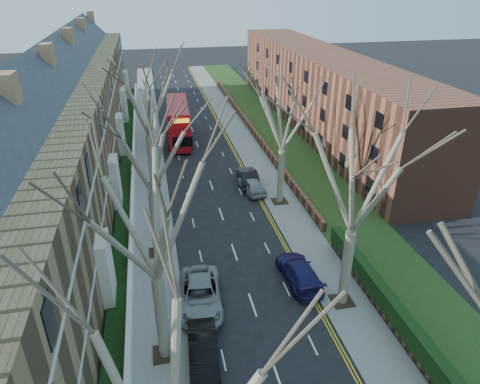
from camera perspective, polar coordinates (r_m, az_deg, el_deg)
pavement_left at (r=54.03m, az=-12.10°, el=5.85°), size 3.00×102.00×0.12m
pavement_right at (r=55.17m, az=0.49°, el=6.90°), size 3.00×102.00×0.12m
terrace_left at (r=45.47m, az=-22.30°, el=7.75°), size 9.70×78.00×13.60m
flats_right at (r=60.76m, az=10.57°, el=13.19°), size 13.97×54.00×10.00m
wall_hedge_right at (r=25.86m, az=23.68°, el=-19.52°), size 0.70×24.00×1.80m
front_wall_left at (r=46.46m, az=-14.01°, el=2.85°), size 0.30×78.00×1.00m
grass_verge_right at (r=56.23m, az=5.01°, el=7.29°), size 6.00×102.00×0.06m
tree_left_mid at (r=19.97m, az=-11.99°, el=-1.72°), size 10.50×10.50×14.71m
tree_left_far at (r=29.28m, az=-12.35°, el=6.95°), size 10.15×10.15×14.22m
tree_left_dist at (r=40.72m, az=-12.67°, el=12.97°), size 10.50×10.50×14.71m
tree_right_mid at (r=24.32m, az=15.75°, el=3.19°), size 10.50×10.50×14.71m
tree_right_far at (r=36.65m, az=5.90°, el=11.44°), size 10.15×10.15×14.22m
double_decker_bus at (r=55.20m, az=-8.22°, el=9.12°), size 3.24×11.40×4.71m
car_left_mid at (r=24.79m, az=-4.92°, el=-20.40°), size 1.89×4.61×1.49m
car_left_far at (r=28.03m, az=-5.31°, el=-13.53°), size 3.19×6.00×1.60m
car_right_near at (r=30.12m, az=7.90°, el=-10.53°), size 2.29×5.22×1.49m
car_right_mid at (r=41.58m, az=1.55°, el=0.96°), size 2.30×4.55×1.48m
car_right_far at (r=43.07m, az=1.07°, el=2.01°), size 1.92×4.91×1.59m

